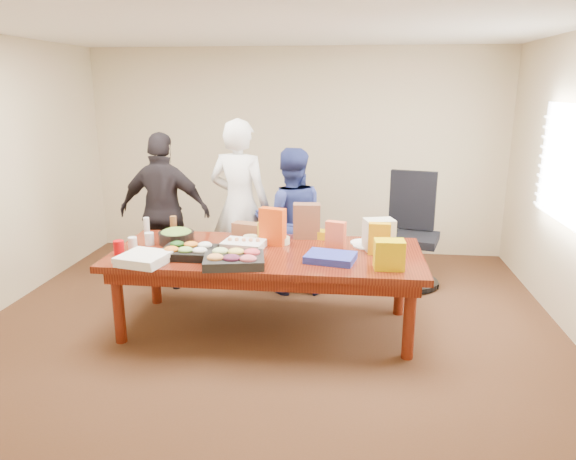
# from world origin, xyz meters

# --- Properties ---
(floor) EXTENTS (5.50, 5.00, 0.02)m
(floor) POSITION_xyz_m (0.00, 0.00, -0.01)
(floor) COLOR #47301E
(floor) RESTS_ON ground
(ceiling) EXTENTS (5.50, 5.00, 0.02)m
(ceiling) POSITION_xyz_m (0.00, 0.00, 2.71)
(ceiling) COLOR white
(ceiling) RESTS_ON wall_back
(wall_back) EXTENTS (5.50, 0.04, 2.70)m
(wall_back) POSITION_xyz_m (0.00, 2.50, 1.35)
(wall_back) COLOR beige
(wall_back) RESTS_ON floor
(wall_front) EXTENTS (5.50, 0.04, 2.70)m
(wall_front) POSITION_xyz_m (0.00, -2.50, 1.35)
(wall_front) COLOR beige
(wall_front) RESTS_ON floor
(window_panel) EXTENTS (0.03, 1.40, 1.10)m
(window_panel) POSITION_xyz_m (2.72, 0.60, 1.50)
(window_panel) COLOR white
(window_panel) RESTS_ON wall_right
(window_blinds) EXTENTS (0.04, 1.36, 1.00)m
(window_blinds) POSITION_xyz_m (2.68, 0.60, 1.50)
(window_blinds) COLOR beige
(window_blinds) RESTS_ON wall_right
(conference_table) EXTENTS (2.80, 1.20, 0.75)m
(conference_table) POSITION_xyz_m (0.00, 0.00, 0.38)
(conference_table) COLOR #4C1C0F
(conference_table) RESTS_ON floor
(office_chair) EXTENTS (0.76, 0.76, 1.23)m
(office_chair) POSITION_xyz_m (1.45, 1.25, 0.61)
(office_chair) COLOR black
(office_chair) RESTS_ON floor
(person_center) EXTENTS (0.77, 0.59, 1.88)m
(person_center) POSITION_xyz_m (-0.46, 1.03, 0.94)
(person_center) COLOR white
(person_center) RESTS_ON floor
(person_right) EXTENTS (0.85, 0.71, 1.58)m
(person_right) POSITION_xyz_m (0.10, 0.96, 0.79)
(person_right) COLOR navy
(person_right) RESTS_ON floor
(person_left) EXTENTS (1.03, 0.46, 1.73)m
(person_left) POSITION_xyz_m (-1.28, 0.93, 0.87)
(person_left) COLOR black
(person_left) RESTS_ON floor
(veggie_tray) EXTENTS (0.47, 0.37, 0.07)m
(veggie_tray) POSITION_xyz_m (-0.66, -0.22, 0.79)
(veggie_tray) COLOR black
(veggie_tray) RESTS_ON conference_table
(fruit_tray) EXTENTS (0.57, 0.48, 0.08)m
(fruit_tray) POSITION_xyz_m (-0.22, -0.41, 0.79)
(fruit_tray) COLOR black
(fruit_tray) RESTS_ON conference_table
(sheet_cake) EXTENTS (0.41, 0.33, 0.07)m
(sheet_cake) POSITION_xyz_m (-0.23, 0.08, 0.78)
(sheet_cake) COLOR white
(sheet_cake) RESTS_ON conference_table
(salad_bowl) EXTENTS (0.40, 0.40, 0.11)m
(salad_bowl) POSITION_xyz_m (-0.90, 0.16, 0.80)
(salad_bowl) COLOR black
(salad_bowl) RESTS_ON conference_table
(chip_bag_blue) EXTENTS (0.46, 0.38, 0.06)m
(chip_bag_blue) POSITION_xyz_m (0.58, -0.21, 0.78)
(chip_bag_blue) COLOR #2732A7
(chip_bag_blue) RESTS_ON conference_table
(chip_bag_red) EXTENTS (0.26, 0.17, 0.35)m
(chip_bag_red) POSITION_xyz_m (0.02, 0.21, 0.93)
(chip_bag_red) COLOR #D8420C
(chip_bag_red) RESTS_ON conference_table
(chip_bag_yellow) EXTENTS (0.19, 0.08, 0.29)m
(chip_bag_yellow) POSITION_xyz_m (1.00, 0.03, 0.89)
(chip_bag_yellow) COLOR #E29F0C
(chip_bag_yellow) RESTS_ON conference_table
(chip_bag_orange) EXTENTS (0.19, 0.13, 0.28)m
(chip_bag_orange) POSITION_xyz_m (0.62, 0.08, 0.89)
(chip_bag_orange) COLOR #F05F37
(chip_bag_orange) RESTS_ON conference_table
(mayo_jar) EXTENTS (0.10, 0.10, 0.13)m
(mayo_jar) POSITION_xyz_m (0.03, 0.46, 0.82)
(mayo_jar) COLOR beige
(mayo_jar) RESTS_ON conference_table
(mustard_bottle) EXTENTS (0.07, 0.07, 0.16)m
(mustard_bottle) POSITION_xyz_m (-0.13, 0.43, 0.83)
(mustard_bottle) COLOR gold
(mustard_bottle) RESTS_ON conference_table
(dressing_bottle) EXTENTS (0.08, 0.08, 0.20)m
(dressing_bottle) POSITION_xyz_m (-1.01, 0.42, 0.85)
(dressing_bottle) COLOR brown
(dressing_bottle) RESTS_ON conference_table
(ranch_bottle) EXTENTS (0.07, 0.07, 0.18)m
(ranch_bottle) POSITION_xyz_m (-1.29, 0.41, 0.84)
(ranch_bottle) COLOR silver
(ranch_bottle) RESTS_ON conference_table
(banana_bunch) EXTENTS (0.26, 0.18, 0.08)m
(banana_bunch) POSITION_xyz_m (0.49, 0.48, 0.79)
(banana_bunch) COLOR #D3A708
(banana_bunch) RESTS_ON conference_table
(bread_loaf) EXTENTS (0.34, 0.22, 0.12)m
(bread_loaf) POSITION_xyz_m (-0.27, 0.52, 0.81)
(bread_loaf) COLOR brown
(bread_loaf) RESTS_ON conference_table
(kraft_bag) EXTENTS (0.27, 0.17, 0.34)m
(kraft_bag) POSITION_xyz_m (0.32, 0.49, 0.92)
(kraft_bag) COLOR brown
(kraft_bag) RESTS_ON conference_table
(red_cup) EXTENTS (0.11, 0.11, 0.12)m
(red_cup) POSITION_xyz_m (-1.30, -0.24, 0.81)
(red_cup) COLOR #B30509
(red_cup) RESTS_ON conference_table
(clear_cup_a) EXTENTS (0.10, 0.10, 0.11)m
(clear_cup_a) POSITION_xyz_m (-1.24, -0.07, 0.81)
(clear_cup_a) COLOR white
(clear_cup_a) RESTS_ON conference_table
(clear_cup_b) EXTENTS (0.10, 0.10, 0.12)m
(clear_cup_b) POSITION_xyz_m (-1.14, 0.08, 0.81)
(clear_cup_b) COLOR white
(clear_cup_b) RESTS_ON conference_table
(pizza_box_lower) EXTENTS (0.45, 0.45, 0.04)m
(pizza_box_lower) POSITION_xyz_m (-0.98, -0.45, 0.77)
(pizza_box_lower) COLOR white
(pizza_box_lower) RESTS_ON conference_table
(pizza_box_upper) EXTENTS (0.45, 0.45, 0.04)m
(pizza_box_upper) POSITION_xyz_m (-0.98, -0.47, 0.81)
(pizza_box_upper) COLOR white
(pizza_box_upper) RESTS_ON pizza_box_lower
(plate_a) EXTENTS (0.30, 0.30, 0.01)m
(plate_a) POSITION_xyz_m (0.89, 0.25, 0.76)
(plate_a) COLOR white
(plate_a) RESTS_ON conference_table
(plate_b) EXTENTS (0.25, 0.25, 0.02)m
(plate_b) POSITION_xyz_m (0.87, 0.35, 0.76)
(plate_b) COLOR white
(plate_b) RESTS_ON conference_table
(dip_bowl_a) EXTENTS (0.18, 0.18, 0.06)m
(dip_bowl_a) POSITION_xyz_m (0.10, 0.25, 0.78)
(dip_bowl_a) COLOR beige
(dip_bowl_a) RESTS_ON conference_table
(dip_bowl_b) EXTENTS (0.16, 0.16, 0.06)m
(dip_bowl_b) POSITION_xyz_m (-0.21, 0.30, 0.78)
(dip_bowl_b) COLOR beige
(dip_bowl_b) RESTS_ON conference_table
(grocery_bag_white) EXTENTS (0.31, 0.25, 0.28)m
(grocery_bag_white) POSITION_xyz_m (1.01, 0.18, 0.89)
(grocery_bag_white) COLOR silver
(grocery_bag_white) RESTS_ON conference_table
(grocery_bag_yellow) EXTENTS (0.25, 0.18, 0.24)m
(grocery_bag_yellow) POSITION_xyz_m (1.07, -0.35, 0.87)
(grocery_bag_yellow) COLOR #E2BE00
(grocery_bag_yellow) RESTS_ON conference_table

